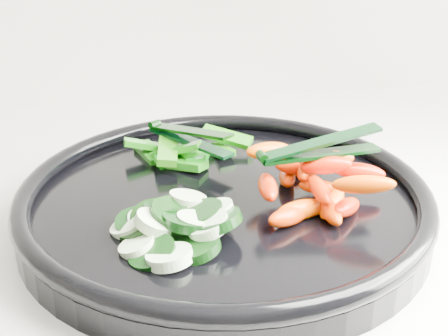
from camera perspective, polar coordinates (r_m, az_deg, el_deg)
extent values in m
cylinder|color=black|center=(0.57, 0.00, -3.86)|extent=(0.45, 0.45, 0.02)
torus|color=black|center=(0.56, 0.00, -2.21)|extent=(0.45, 0.45, 0.02)
cylinder|color=black|center=(0.48, -6.55, -7.77)|extent=(0.05, 0.05, 0.02)
cylinder|color=beige|center=(0.49, -7.95, -7.10)|extent=(0.03, 0.03, 0.02)
cylinder|color=black|center=(0.52, -5.79, -5.32)|extent=(0.06, 0.07, 0.03)
cylinder|color=#D8F4C3|center=(0.52, -6.65, -5.33)|extent=(0.04, 0.04, 0.02)
cylinder|color=black|center=(0.52, -6.03, -4.92)|extent=(0.06, 0.06, 0.03)
cylinder|color=#E2FCC9|center=(0.52, -7.38, -4.88)|extent=(0.03, 0.03, 0.02)
cylinder|color=black|center=(0.49, -2.83, -7.17)|extent=(0.06, 0.06, 0.02)
cylinder|color=#CCEBBC|center=(0.48, -5.00, -8.13)|extent=(0.04, 0.04, 0.02)
cylinder|color=black|center=(0.54, -4.79, -3.64)|extent=(0.05, 0.05, 0.02)
cylinder|color=beige|center=(0.54, -3.59, -3.93)|extent=(0.05, 0.04, 0.02)
cylinder|color=black|center=(0.52, -7.73, -5.13)|extent=(0.04, 0.04, 0.02)
cylinder|color=#E1FAC8|center=(0.52, -6.57, -4.81)|extent=(0.04, 0.04, 0.02)
cylinder|color=black|center=(0.51, -7.65, -5.63)|extent=(0.05, 0.05, 0.02)
cylinder|color=beige|center=(0.52, -8.55, -5.25)|extent=(0.04, 0.04, 0.02)
cylinder|color=black|center=(0.50, -0.77, -4.97)|extent=(0.06, 0.06, 0.03)
cylinder|color=#D1F2C2|center=(0.49, -1.45, -5.29)|extent=(0.05, 0.05, 0.03)
cylinder|color=black|center=(0.52, -5.38, -3.75)|extent=(0.05, 0.05, 0.02)
cylinder|color=beige|center=(0.53, -3.35, -2.89)|extent=(0.04, 0.04, 0.02)
cylinder|color=black|center=(0.51, -4.55, -4.42)|extent=(0.06, 0.06, 0.03)
cylinder|color=beige|center=(0.50, -6.33, -5.01)|extent=(0.04, 0.04, 0.02)
cylinder|color=black|center=(0.51, -2.24, -4.20)|extent=(0.05, 0.05, 0.02)
cylinder|color=#CBEEBF|center=(0.52, -0.89, -3.88)|extent=(0.04, 0.04, 0.02)
cylinder|color=black|center=(0.50, -3.43, -4.88)|extent=(0.06, 0.06, 0.02)
cylinder|color=#B2CFA5|center=(0.50, -2.66, -4.91)|extent=(0.04, 0.04, 0.02)
ellipsoid|color=#F45A00|center=(0.55, 9.87, -3.22)|extent=(0.04, 0.04, 0.02)
ellipsoid|color=#EF4F00|center=(0.54, 7.19, -3.77)|extent=(0.06, 0.04, 0.03)
ellipsoid|color=red|center=(0.54, 9.64, -3.80)|extent=(0.02, 0.05, 0.02)
ellipsoid|color=#E94300|center=(0.59, 5.79, -0.87)|extent=(0.03, 0.05, 0.03)
ellipsoid|color=red|center=(0.54, 11.13, -3.55)|extent=(0.04, 0.05, 0.03)
ellipsoid|color=red|center=(0.52, 5.95, -4.42)|extent=(0.05, 0.04, 0.02)
ellipsoid|color=#F64200|center=(0.57, 8.81, -1.76)|extent=(0.04, 0.02, 0.02)
ellipsoid|color=#E35600|center=(0.62, 7.23, 0.39)|extent=(0.04, 0.05, 0.02)
ellipsoid|color=red|center=(0.54, 4.02, -1.73)|extent=(0.03, 0.06, 0.02)
ellipsoid|color=#FF3400|center=(0.60, 9.88, 0.69)|extent=(0.05, 0.06, 0.03)
ellipsoid|color=#E33800|center=(0.57, 7.68, -0.27)|extent=(0.04, 0.05, 0.03)
ellipsoid|color=red|center=(0.54, 8.72, -1.96)|extent=(0.02, 0.05, 0.02)
ellipsoid|color=#F71D00|center=(0.58, 6.85, 0.18)|extent=(0.05, 0.03, 0.03)
ellipsoid|color=red|center=(0.58, 12.23, -0.30)|extent=(0.05, 0.02, 0.02)
ellipsoid|color=#F45B00|center=(0.56, 9.30, 0.77)|extent=(0.05, 0.04, 0.03)
ellipsoid|color=#FA6100|center=(0.58, 4.14, 1.59)|extent=(0.05, 0.03, 0.02)
ellipsoid|color=red|center=(0.55, 9.28, 0.27)|extent=(0.05, 0.03, 0.02)
ellipsoid|color=#EB5000|center=(0.52, 12.64, -1.48)|extent=(0.06, 0.04, 0.02)
cube|color=#0B750B|center=(0.64, -2.23, 1.16)|extent=(0.03, 0.06, 0.02)
cube|color=#126B0A|center=(0.65, -2.22, 1.55)|extent=(0.06, 0.05, 0.03)
cube|color=#206F0A|center=(0.66, -0.34, 1.72)|extent=(0.03, 0.05, 0.02)
cube|color=#1C6F0A|center=(0.63, -3.83, 0.35)|extent=(0.05, 0.05, 0.02)
cube|color=#0B6F0A|center=(0.64, -3.83, 0.92)|extent=(0.06, 0.03, 0.02)
cube|color=#0A6E0E|center=(0.66, -6.80, 1.43)|extent=(0.03, 0.05, 0.01)
cube|color=#09620C|center=(0.65, -5.65, 1.12)|extent=(0.02, 0.07, 0.03)
cube|color=#0C6809|center=(0.63, -4.38, 1.69)|extent=(0.05, 0.03, 0.02)
cube|color=#216E0A|center=(0.65, -7.30, 2.11)|extent=(0.04, 0.02, 0.02)
cube|color=#1C6C0A|center=(0.63, -5.16, 1.63)|extent=(0.03, 0.07, 0.01)
cube|color=#0C6809|center=(0.66, 0.24, 2.87)|extent=(0.06, 0.04, 0.02)
cylinder|color=black|center=(0.53, 3.49, 1.04)|extent=(0.01, 0.01, 0.01)
cube|color=black|center=(0.55, 8.84, 1.26)|extent=(0.11, 0.03, 0.00)
cube|color=black|center=(0.55, 8.91, 2.36)|extent=(0.11, 0.03, 0.02)
cylinder|color=black|center=(0.68, -6.36, 4.00)|extent=(0.01, 0.01, 0.01)
cube|color=black|center=(0.64, -3.12, 2.44)|extent=(0.08, 0.10, 0.00)
cube|color=black|center=(0.63, -3.15, 3.40)|extent=(0.08, 0.10, 0.02)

